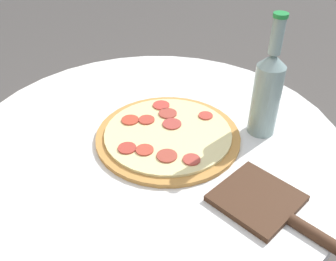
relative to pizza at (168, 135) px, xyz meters
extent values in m
cylinder|color=silver|center=(0.01, 0.03, -0.39)|extent=(0.08, 0.08, 0.72)
cylinder|color=silver|center=(0.01, 0.03, -0.02)|extent=(0.85, 0.85, 0.02)
cylinder|color=#B77F3D|center=(0.00, 0.00, 0.00)|extent=(0.32, 0.32, 0.01)
cylinder|color=beige|center=(0.00, 0.00, 0.01)|extent=(0.28, 0.28, 0.01)
cylinder|color=#B33E2D|center=(-0.06, 0.05, 0.01)|extent=(0.04, 0.04, 0.00)
cylinder|color=#A63C34|center=(0.03, -0.01, 0.01)|extent=(0.04, 0.04, 0.00)
cylinder|color=#BA3B31|center=(0.11, 0.01, 0.01)|extent=(0.04, 0.04, 0.00)
cylinder|color=#AA372C|center=(-0.05, 0.09, 0.01)|extent=(0.04, 0.04, 0.00)
cylinder|color=#A13F30|center=(-0.08, 0.01, 0.01)|extent=(0.04, 0.04, 0.00)
cylinder|color=#A63B31|center=(-0.10, -0.04, 0.01)|extent=(0.04, 0.04, 0.00)
cylinder|color=#A23E31|center=(0.07, -0.01, 0.01)|extent=(0.04, 0.04, 0.00)
cylinder|color=#B23B2F|center=(0.05, -0.09, 0.01)|extent=(0.03, 0.03, 0.00)
cylinder|color=#AE3B2C|center=(0.05, 0.04, 0.01)|extent=(0.04, 0.04, 0.00)
cylinder|color=#B73C28|center=(0.05, 0.08, 0.01)|extent=(0.04, 0.04, 0.00)
cylinder|color=gray|center=(0.00, -0.21, 0.07)|extent=(0.06, 0.06, 0.16)
cone|color=gray|center=(0.00, -0.21, 0.17)|extent=(0.06, 0.06, 0.03)
cylinder|color=gray|center=(0.00, -0.21, 0.22)|extent=(0.03, 0.03, 0.07)
cylinder|color=#1E8438|center=(0.00, -0.21, 0.26)|extent=(0.03, 0.03, 0.01)
cube|color=#422819|center=(-0.20, -0.15, 0.00)|extent=(0.19, 0.19, 0.01)
cylinder|color=#422819|center=(-0.30, -0.22, 0.00)|extent=(0.10, 0.08, 0.02)
camera|label=1|loc=(-0.66, 0.06, 0.50)|focal=40.00mm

